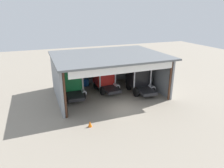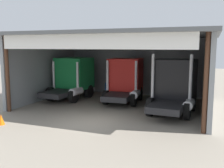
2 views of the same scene
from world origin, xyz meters
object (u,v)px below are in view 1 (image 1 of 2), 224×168
truck_black_right_bay (139,78)px  oil_drum (84,83)px  traffic_cone (90,124)px  truck_red_center_bay (105,78)px  truck_green_yard_outside (73,82)px  tool_cart (85,82)px

truck_black_right_bay → oil_drum: size_ratio=5.41×
traffic_cone → truck_red_center_bay: bearing=62.2°
oil_drum → traffic_cone: oil_drum is taller
truck_red_center_bay → traffic_cone: size_ratio=8.34×
oil_drum → traffic_cone: size_ratio=1.63×
truck_red_center_bay → truck_green_yard_outside: bearing=-179.9°
truck_green_yard_outside → oil_drum: size_ratio=5.34×
truck_black_right_bay → traffic_cone: truck_black_right_bay is taller
tool_cart → traffic_cone: size_ratio=1.79×
oil_drum → traffic_cone: bearing=-101.2°
truck_green_yard_outside → tool_cart: truck_green_yard_outside is taller
truck_green_yard_outside → truck_red_center_bay: size_ratio=1.05×
truck_red_center_bay → tool_cart: size_ratio=4.67×
tool_cart → oil_drum: bearing=-146.8°
truck_green_yard_outside → tool_cart: 3.74m
truck_green_yard_outside → truck_red_center_bay: truck_green_yard_outside is taller
traffic_cone → truck_black_right_bay: bearing=36.8°
truck_black_right_bay → oil_drum: (-6.10, 4.29, -1.30)m
truck_green_yard_outside → tool_cart: (2.20, 2.78, -1.19)m
truck_black_right_bay → oil_drum: 7.57m
tool_cart → truck_black_right_bay: bearing=-36.3°
truck_green_yard_outside → oil_drum: 3.61m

